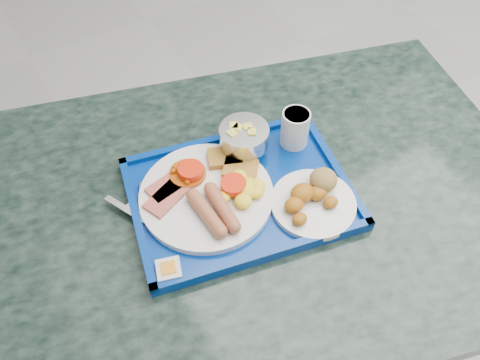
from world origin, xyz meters
The scene contains 9 objects.
table centered at (-1.14, 0.17, 0.55)m, with size 1.36×1.09×0.74m.
tray centered at (-1.16, 0.18, 0.75)m, with size 0.49×0.40×0.03m.
main_plate centered at (-1.21, 0.20, 0.77)m, with size 0.26×0.26×0.04m.
bread_plate centered at (-1.05, 0.08, 0.77)m, with size 0.17×0.17×0.05m.
fruit_bowl centered at (-1.10, 0.27, 0.80)m, with size 0.10×0.10×0.07m.
juice_cup centered at (-0.99, 0.23, 0.80)m, with size 0.06×0.06×0.08m.
spoon centered at (-1.32, 0.26, 0.76)m, with size 0.07×0.16×0.01m.
knife centered at (-1.36, 0.22, 0.76)m, with size 0.01×0.18×0.00m, color #B5B5B8.
jam_packet centered at (-1.36, 0.09, 0.76)m, with size 0.05×0.05×0.02m.
Camera 1 is at (-1.46, -0.30, 1.50)m, focal length 35.00 mm.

